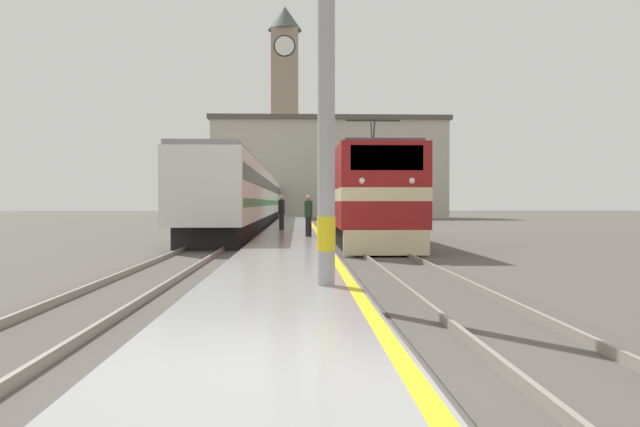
{
  "coord_description": "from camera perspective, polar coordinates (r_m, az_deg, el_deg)",
  "views": [
    {
      "loc": [
        0.33,
        -5.64,
        1.78
      ],
      "look_at": [
        1.38,
        23.72,
        1.26
      ],
      "focal_mm": 35.0,
      "sensor_mm": 36.0,
      "label": 1
    }
  ],
  "objects": [
    {
      "name": "second_waiting_passenger",
      "position": [
        26.42,
        -1.06,
        -0.13
      ],
      "size": [
        0.34,
        0.34,
        1.74
      ],
      "color": "#23232D",
      "rests_on": "platform"
    },
    {
      "name": "station_building",
      "position": [
        71.91,
        0.82,
        4.17
      ],
      "size": [
        26.93,
        7.44,
        11.44
      ],
      "color": "#B7B2A3",
      "rests_on": "ground"
    },
    {
      "name": "catenary_mast",
      "position": [
        11.04,
        0.96,
        11.87
      ],
      "size": [
        2.64,
        0.32,
        7.18
      ],
      "color": "#9E9EA3",
      "rests_on": "platform"
    },
    {
      "name": "ground_plane",
      "position": [
        35.68,
        -2.57,
        -1.85
      ],
      "size": [
        200.0,
        200.0,
        0.0
      ],
      "primitive_type": "plane",
      "color": "#514C47"
    },
    {
      "name": "rail_track_near",
      "position": [
        30.82,
        3.23,
        -2.24
      ],
      "size": [
        2.84,
        140.0,
        0.16
      ],
      "color": "#514C47",
      "rests_on": "ground"
    },
    {
      "name": "platform",
      "position": [
        30.68,
        -2.66,
        -2.0
      ],
      "size": [
        2.86,
        140.0,
        0.34
      ],
      "color": "#999999",
      "rests_on": "ground"
    },
    {
      "name": "locomotive_train",
      "position": [
        27.33,
        3.9,
        1.49
      ],
      "size": [
        2.92,
        15.21,
        4.9
      ],
      "color": "black",
      "rests_on": "ground"
    },
    {
      "name": "clock_tower",
      "position": [
        83.54,
        -3.23,
        9.82
      ],
      "size": [
        4.41,
        4.41,
        27.64
      ],
      "color": "gray",
      "rests_on": "ground"
    },
    {
      "name": "rail_track_far",
      "position": [
        30.88,
        -8.39,
        -2.25
      ],
      "size": [
        2.83,
        140.0,
        0.16
      ],
      "color": "#514C47",
      "rests_on": "ground"
    },
    {
      "name": "person_on_platform",
      "position": [
        33.2,
        -3.54,
        0.17
      ],
      "size": [
        0.34,
        0.34,
        1.81
      ],
      "color": "#23232D",
      "rests_on": "platform"
    },
    {
      "name": "passenger_train",
      "position": [
        47.37,
        -6.17,
        1.46
      ],
      "size": [
        2.92,
        50.77,
        4.0
      ],
      "color": "black",
      "rests_on": "ground"
    }
  ]
}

